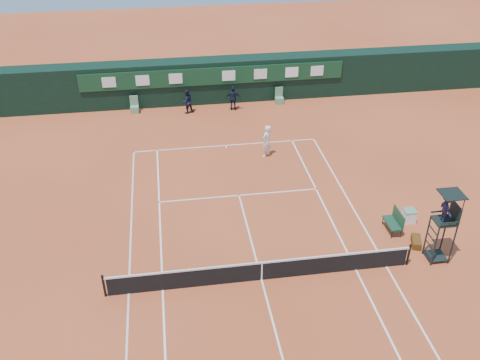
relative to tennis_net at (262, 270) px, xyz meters
name	(u,v)px	position (x,y,z in m)	size (l,w,h in m)	color
ground	(262,280)	(0.00, 0.00, -0.51)	(90.00, 90.00, 0.00)	#C2542D
court_lines	(262,280)	(0.00, 0.00, -0.50)	(11.05, 23.85, 0.01)	silver
tennis_net	(262,270)	(0.00, 0.00, 0.00)	(12.90, 0.10, 1.10)	black
back_wall	(213,80)	(0.00, 18.74, 1.00)	(40.00, 1.65, 3.00)	black
linesman_chair_left	(135,108)	(-5.50, 17.48, -0.19)	(0.55, 0.50, 1.15)	#62966B
linesman_chair_right	(279,99)	(4.50, 17.48, -0.19)	(0.55, 0.50, 1.15)	#61946D
umpire_chair	(446,213)	(7.79, 0.20, 1.95)	(0.96, 0.95, 3.42)	black
player_bench	(395,220)	(6.76, 2.37, 0.09)	(0.56, 1.20, 1.10)	#173928
tennis_bag	(416,242)	(7.36, 1.23, -0.34)	(0.39, 0.89, 0.33)	black
cooler	(409,216)	(7.76, 2.99, -0.18)	(0.57, 0.57, 0.65)	white
tennis_ball	(307,165)	(4.29, 8.86, -0.47)	(0.08, 0.08, 0.08)	#C8D030
player	(267,141)	(2.19, 10.30, 0.47)	(0.71, 0.47, 1.95)	white
ball_kid_left	(187,101)	(-1.97, 16.92, 0.32)	(0.81, 0.63, 1.66)	black
ball_kid_right	(233,98)	(1.17, 16.91, 0.34)	(0.99, 0.41, 1.70)	black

